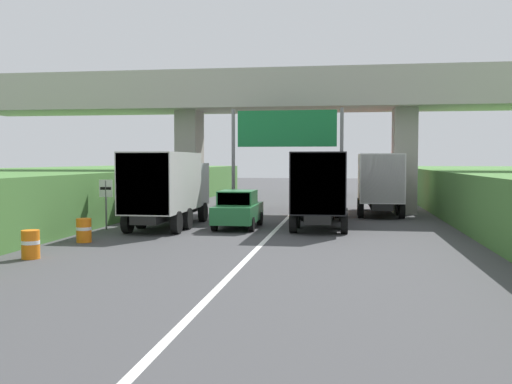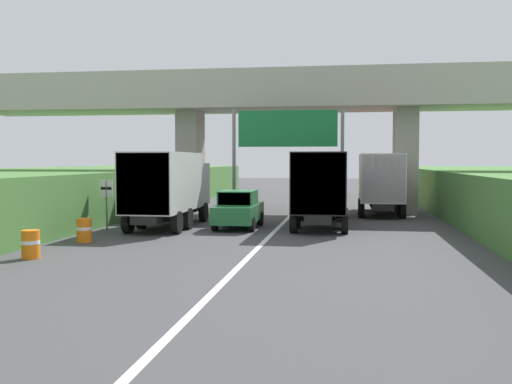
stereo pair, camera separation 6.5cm
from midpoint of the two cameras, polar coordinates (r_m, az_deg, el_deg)
lane_centre_stripe at (r=28.87m, az=2.64°, el=-3.05°), size 0.20×94.82×0.01m
overpass_bridge at (r=35.67m, az=3.85°, el=8.28°), size 40.00×4.80×8.30m
overhead_highway_sign at (r=31.01m, az=3.12°, el=5.37°), size 5.88×0.18×5.80m
speed_limit_sign at (r=26.82m, az=-14.18°, el=-0.45°), size 0.60×0.08×2.23m
truck_red at (r=34.28m, az=11.93°, el=1.09°), size 2.44×7.30×3.44m
truck_black at (r=27.24m, az=6.41°, el=0.64°), size 2.44×7.30×3.44m
truck_white at (r=51.75m, az=7.26°, el=1.79°), size 2.44×7.30×3.44m
truck_silver at (r=27.28m, az=-8.42°, el=0.63°), size 2.44×7.30×3.44m
car_green at (r=26.80m, az=-1.64°, el=-1.69°), size 1.86×4.10×1.72m
car_orange at (r=33.01m, az=6.57°, el=-0.81°), size 1.86×4.10×1.72m
construction_barrel_3 at (r=19.87m, az=-20.85°, el=-4.73°), size 0.57×0.57×0.90m
construction_barrel_4 at (r=23.18m, az=-16.19°, el=-3.55°), size 0.57×0.57×0.90m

